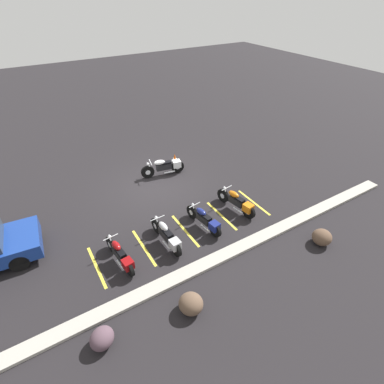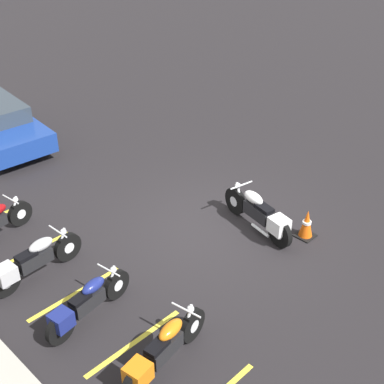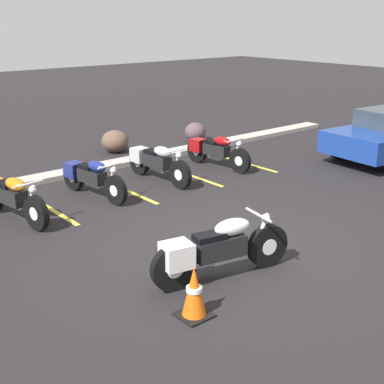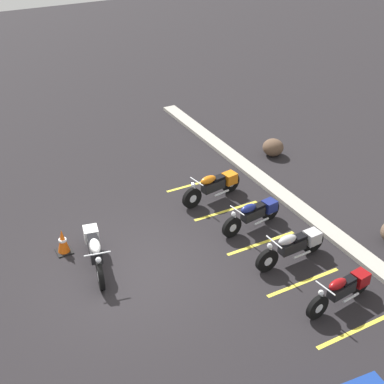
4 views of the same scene
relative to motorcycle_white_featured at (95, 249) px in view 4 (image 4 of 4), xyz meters
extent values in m
plane|color=black|center=(0.86, 0.66, -0.46)|extent=(60.00, 60.00, 0.00)
cylinder|color=black|center=(0.87, -0.18, -0.13)|extent=(0.67, 0.25, 0.66)
cylinder|color=silver|center=(0.87, -0.18, -0.13)|extent=(0.27, 0.17, 0.25)
cylinder|color=black|center=(-0.65, 0.13, -0.13)|extent=(0.67, 0.25, 0.66)
cylinder|color=silver|center=(-0.65, 0.13, -0.13)|extent=(0.27, 0.17, 0.25)
cube|color=black|center=(0.06, -0.01, 0.02)|extent=(0.80, 0.43, 0.30)
ellipsoid|color=white|center=(0.26, -0.05, 0.29)|extent=(0.60, 0.37, 0.24)
cube|color=black|center=(-0.10, 0.02, 0.22)|extent=(0.48, 0.32, 0.08)
cube|color=white|center=(-0.60, 0.12, 0.05)|extent=(0.46, 0.43, 0.34)
cylinder|color=silver|center=(0.75, -0.15, 0.13)|extent=(0.27, 0.11, 0.53)
cylinder|color=silver|center=(0.69, -0.14, 0.39)|extent=(0.16, 0.61, 0.04)
sphere|color=silver|center=(0.82, -0.17, 0.31)|extent=(0.14, 0.14, 0.14)
cylinder|color=silver|center=(-0.16, 0.17, -0.28)|extent=(0.55, 0.18, 0.07)
cylinder|color=black|center=(-1.17, 3.35, -0.15)|extent=(0.21, 0.64, 0.63)
cylinder|color=silver|center=(-1.17, 3.35, -0.15)|extent=(0.16, 0.25, 0.24)
cylinder|color=black|center=(-1.40, 4.81, -0.15)|extent=(0.21, 0.64, 0.63)
cylinder|color=silver|center=(-1.40, 4.81, -0.15)|extent=(0.16, 0.25, 0.24)
cube|color=black|center=(-1.29, 4.13, -0.01)|extent=(0.38, 0.76, 0.29)
ellipsoid|color=orange|center=(-1.26, 3.94, 0.25)|extent=(0.33, 0.56, 0.23)
cube|color=black|center=(-1.32, 4.29, 0.18)|extent=(0.29, 0.45, 0.08)
cube|color=orange|center=(-1.39, 4.76, 0.02)|extent=(0.40, 0.43, 0.32)
cylinder|color=silver|center=(-1.18, 3.46, 0.10)|extent=(0.10, 0.25, 0.51)
cylinder|color=silver|center=(-1.19, 3.52, 0.35)|extent=(0.59, 0.13, 0.03)
sphere|color=silver|center=(-1.17, 3.40, 0.27)|extent=(0.13, 0.13, 0.13)
cylinder|color=silver|center=(-1.20, 4.38, -0.29)|extent=(0.15, 0.53, 0.07)
cylinder|color=black|center=(0.60, 3.61, -0.17)|extent=(0.19, 0.60, 0.59)
cylinder|color=silver|center=(0.60, 3.61, -0.17)|extent=(0.14, 0.24, 0.23)
cylinder|color=black|center=(0.41, 4.99, -0.17)|extent=(0.19, 0.60, 0.59)
cylinder|color=silver|center=(0.41, 4.99, -0.17)|extent=(0.14, 0.24, 0.23)
cube|color=black|center=(0.50, 4.34, -0.03)|extent=(0.34, 0.71, 0.27)
ellipsoid|color=navy|center=(0.52, 4.17, 0.21)|extent=(0.30, 0.53, 0.22)
cube|color=black|center=(0.48, 4.50, 0.15)|extent=(0.27, 0.42, 0.07)
cube|color=navy|center=(0.41, 4.95, 0.00)|extent=(0.37, 0.40, 0.31)
cylinder|color=silver|center=(0.58, 3.71, 0.07)|extent=(0.09, 0.24, 0.48)
cylinder|color=silver|center=(0.58, 3.77, 0.30)|extent=(0.56, 0.11, 0.03)
sphere|color=silver|center=(0.59, 3.65, 0.23)|extent=(0.13, 0.13, 0.13)
cylinder|color=silver|center=(0.59, 4.58, -0.30)|extent=(0.13, 0.50, 0.06)
cylinder|color=black|center=(2.22, 3.60, -0.15)|extent=(0.14, 0.63, 0.63)
cylinder|color=silver|center=(2.22, 3.60, -0.15)|extent=(0.13, 0.24, 0.24)
cylinder|color=black|center=(2.16, 5.07, -0.15)|extent=(0.14, 0.63, 0.63)
cylinder|color=silver|center=(2.16, 5.07, -0.15)|extent=(0.13, 0.24, 0.24)
cube|color=black|center=(2.19, 4.38, -0.01)|extent=(0.30, 0.73, 0.28)
ellipsoid|color=#B7B7BC|center=(2.20, 4.19, 0.25)|extent=(0.27, 0.54, 0.23)
cube|color=black|center=(2.18, 4.55, 0.18)|extent=(0.25, 0.43, 0.08)
cube|color=#B7B7BC|center=(2.16, 5.02, 0.02)|extent=(0.36, 0.39, 0.32)
cylinder|color=silver|center=(2.22, 3.72, 0.10)|extent=(0.07, 0.25, 0.50)
cylinder|color=silver|center=(2.21, 3.77, 0.34)|extent=(0.59, 0.06, 0.03)
sphere|color=silver|center=(2.22, 3.65, 0.27)|extent=(0.13, 0.13, 0.13)
cylinder|color=silver|center=(2.31, 4.63, -0.29)|extent=(0.09, 0.52, 0.07)
cylinder|color=black|center=(4.06, 3.64, -0.16)|extent=(0.18, 0.60, 0.60)
cylinder|color=silver|center=(4.06, 3.64, -0.16)|extent=(0.14, 0.24, 0.23)
cylinder|color=black|center=(3.91, 5.03, -0.16)|extent=(0.18, 0.60, 0.60)
cylinder|color=silver|center=(3.91, 5.03, -0.16)|extent=(0.14, 0.24, 0.23)
cube|color=black|center=(3.98, 4.38, -0.03)|extent=(0.33, 0.71, 0.27)
ellipsoid|color=maroon|center=(4.00, 4.21, 0.21)|extent=(0.29, 0.53, 0.22)
cube|color=black|center=(3.96, 4.54, 0.15)|extent=(0.26, 0.42, 0.07)
cube|color=maroon|center=(3.91, 4.99, 0.00)|extent=(0.36, 0.40, 0.31)
cylinder|color=silver|center=(4.05, 3.75, 0.07)|extent=(0.08, 0.24, 0.48)
cylinder|color=silver|center=(4.05, 3.81, 0.30)|extent=(0.56, 0.10, 0.03)
sphere|color=silver|center=(4.06, 3.69, 0.23)|extent=(0.13, 0.13, 0.13)
cylinder|color=silver|center=(4.08, 4.62, -0.30)|extent=(0.12, 0.50, 0.06)
cube|color=#A8A399|center=(0.86, 6.03, -0.40)|extent=(18.00, 0.50, 0.12)
ellipsoid|color=brown|center=(-2.76, 7.37, -0.17)|extent=(0.95, 0.95, 0.59)
cube|color=black|center=(-0.86, -0.56, -0.45)|extent=(0.40, 0.40, 0.03)
cone|color=#EA590F|center=(-0.86, -0.56, -0.12)|extent=(0.32, 0.32, 0.68)
cylinder|color=white|center=(-0.86, -0.56, -0.09)|extent=(0.20, 0.20, 0.06)
cube|color=gold|center=(-2.29, 4.14, -0.46)|extent=(0.10, 2.10, 0.00)
cube|color=gold|center=(-0.52, 4.14, -0.46)|extent=(0.10, 2.10, 0.00)
cube|color=gold|center=(1.25, 4.14, -0.46)|extent=(0.10, 2.10, 0.00)
cube|color=gold|center=(3.02, 4.14, -0.46)|extent=(0.10, 2.10, 0.00)
cube|color=gold|center=(4.78, 4.14, -0.46)|extent=(0.10, 2.10, 0.00)
camera|label=1|loc=(5.56, 11.77, 7.63)|focal=28.00mm
camera|label=2|loc=(-5.82, 8.07, 6.70)|focal=50.00mm
camera|label=3|loc=(-4.62, -5.05, 3.12)|focal=50.00mm
camera|label=4|loc=(10.37, -2.86, 8.05)|focal=50.00mm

